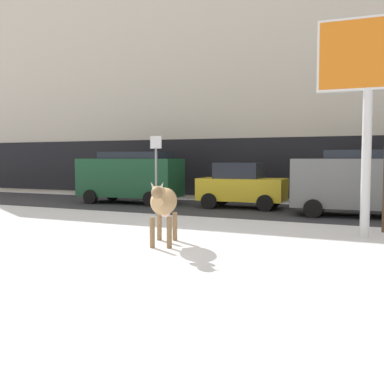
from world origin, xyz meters
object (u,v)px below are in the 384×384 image
billboard (369,67)px  car_yellow_hatchback (241,185)px  car_grey_van (362,181)px  pedestrian_far_left (91,180)px  cow_tan (163,203)px  pedestrian_near_billboard (233,183)px  street_sign (156,169)px  car_darkgreen_van (131,176)px

billboard → car_yellow_hatchback: bearing=134.3°
car_grey_van → pedestrian_far_left: (-13.99, 3.04, -0.36)m
cow_tan → billboard: billboard is taller
car_grey_van → pedestrian_near_billboard: car_grey_van is taller
pedestrian_near_billboard → car_grey_van: bearing=-27.5°
billboard → street_sign: size_ratio=1.97×
cow_tan → street_sign: size_ratio=0.68×
car_yellow_hatchback → pedestrian_near_billboard: bearing=117.7°
billboard → car_darkgreen_van: 12.00m
pedestrian_near_billboard → pedestrian_far_left: 8.14m
cow_tan → car_yellow_hatchback: size_ratio=0.53×
cow_tan → car_darkgreen_van: 10.29m
billboard → pedestrian_near_billboard: size_ratio=3.21×
cow_tan → pedestrian_far_left: (-10.28, 10.58, -0.11)m
pedestrian_far_left → car_darkgreen_van: bearing=-30.4°
car_darkgreen_van → cow_tan: bearing=-52.8°
car_yellow_hatchback → street_sign: bearing=-117.6°
pedestrian_near_billboard → car_yellow_hatchback: bearing=-62.3°
pedestrian_near_billboard → street_sign: size_ratio=0.61×
car_darkgreen_van → street_sign: (3.30, -3.44, 0.43)m
car_darkgreen_van → pedestrian_near_billboard: bearing=30.3°
car_darkgreen_van → pedestrian_far_left: size_ratio=2.73×
car_darkgreen_van → car_grey_van: bearing=-3.8°
car_grey_van → car_yellow_hatchback: bearing=169.3°
car_darkgreen_van → pedestrian_far_left: bearing=149.6°
billboard → car_darkgreen_van: (-10.41, 5.10, -3.07)m
cow_tan → pedestrian_near_billboard: (-2.14, 10.58, -0.11)m
pedestrian_near_billboard → pedestrian_far_left: same height
pedestrian_far_left → street_sign: size_ratio=0.61×
car_yellow_hatchback → pedestrian_near_billboard: 2.43m
pedestrian_far_left → street_sign: (7.36, -5.82, 0.79)m
car_darkgreen_van → car_yellow_hatchback: 5.23m
street_sign → cow_tan: bearing=-58.4°
cow_tan → pedestrian_far_left: bearing=134.2°
street_sign → car_grey_van: bearing=22.7°
cow_tan → car_yellow_hatchback: 8.48m
cow_tan → pedestrian_near_billboard: pedestrian_near_billboard is taller
cow_tan → billboard: (4.19, 3.09, 3.32)m
cow_tan → car_darkgreen_van: size_ratio=0.41×
car_yellow_hatchback → car_darkgreen_van: bearing=-177.5°
cow_tan → pedestrian_near_billboard: size_ratio=1.11×
car_grey_van → billboard: bearing=-83.8°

